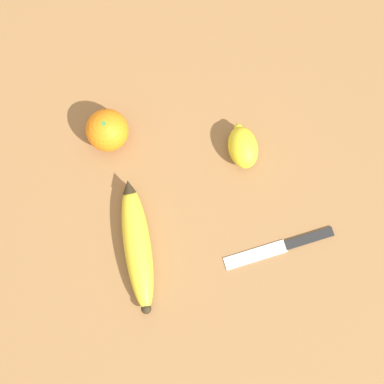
{
  "coord_description": "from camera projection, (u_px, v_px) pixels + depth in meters",
  "views": [
    {
      "loc": [
        0.05,
        -0.09,
        0.91
      ],
      "look_at": [
        0.04,
        0.09,
        0.03
      ],
      "focal_mm": 50.0,
      "sensor_mm": 36.0,
      "label": 1
    }
  ],
  "objects": [
    {
      "name": "paring_knife",
      "position": [
        283.0,
        246.0,
        0.9
      ],
      "size": [
        0.19,
        0.08,
        0.01
      ],
      "rotation": [
        0.0,
        0.0,
        1.89
      ],
      "color": "silver",
      "rests_on": "ground_plane"
    },
    {
      "name": "ground_plane",
      "position": [
        166.0,
        245.0,
        0.91
      ],
      "size": [
        3.0,
        3.0,
        0.0
      ],
      "primitive_type": "plane",
      "color": "olive"
    },
    {
      "name": "lemon",
      "position": [
        243.0,
        147.0,
        0.92
      ],
      "size": [
        0.07,
        0.08,
        0.05
      ],
      "rotation": [
        0.0,
        0.0,
        1.8
      ],
      "color": "yellow",
      "rests_on": "ground_plane"
    },
    {
      "name": "banana",
      "position": [
        137.0,
        245.0,
        0.89
      ],
      "size": [
        0.08,
        0.22,
        0.04
      ],
      "rotation": [
        0.0,
        0.0,
        1.75
      ],
      "color": "yellow",
      "rests_on": "ground_plane"
    },
    {
      "name": "orange",
      "position": [
        107.0,
        130.0,
        0.91
      ],
      "size": [
        0.07,
        0.07,
        0.07
      ],
      "color": "orange",
      "rests_on": "ground_plane"
    }
  ]
}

